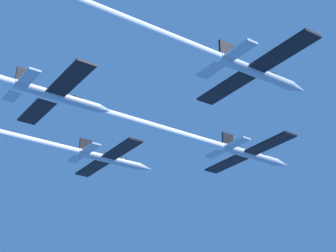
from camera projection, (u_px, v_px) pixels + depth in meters
name	position (u px, v px, depth m)	size (l,w,h in m)	color
jet_lead	(148.00, 125.00, 84.10)	(20.78, 71.67, 3.44)	#B2BAC6
jet_right_wing	(133.00, 23.00, 61.71)	(20.78, 66.64, 3.44)	#B2BAC6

